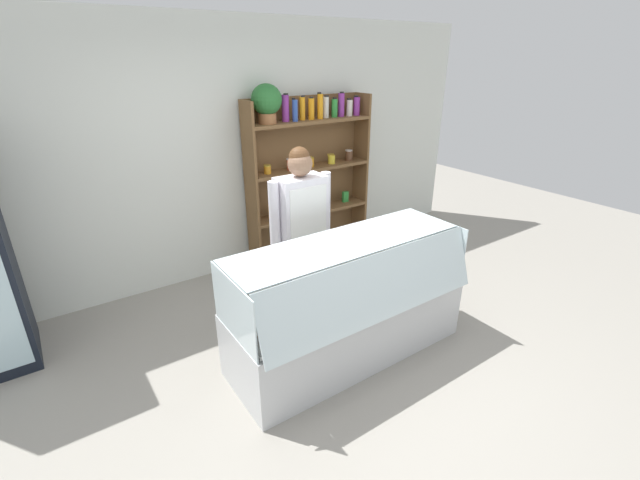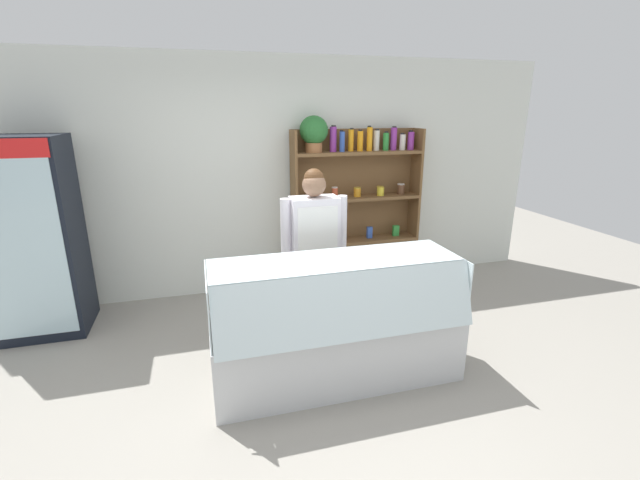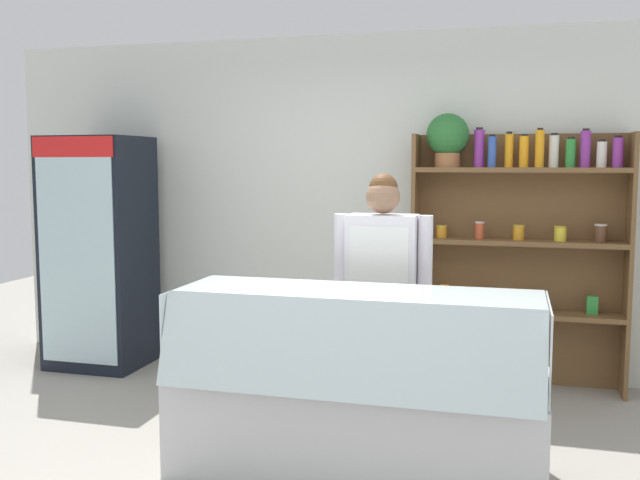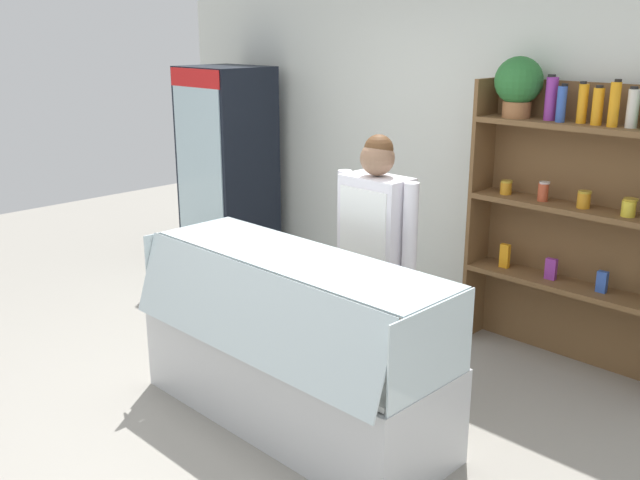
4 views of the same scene
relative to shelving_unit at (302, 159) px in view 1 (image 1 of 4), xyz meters
The scene contains 5 objects.
ground_plane 2.46m from the shelving_unit, 113.61° to the right, with size 12.00×12.00×0.00m, color gray.
back_wall 0.89m from the shelving_unit, 166.18° to the left, with size 6.80×0.10×2.70m, color silver.
shelving_unit is the anchor object (origin of this frame).
deli_display_case 2.18m from the shelving_unit, 111.95° to the right, with size 1.97×0.76×1.01m.
shop_clerk 1.38m from the shelving_unit, 122.65° to the right, with size 0.62×0.25×1.62m.
Camera 1 is at (-1.75, -2.18, 2.32)m, focal length 24.00 mm.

